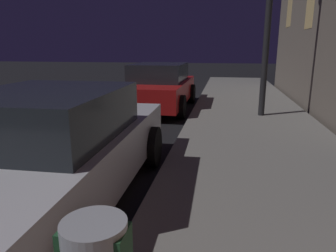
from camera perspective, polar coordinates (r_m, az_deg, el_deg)
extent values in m
cylinder|color=#999EA5|center=(0.94, -13.49, -18.41)|extent=(0.19, 0.19, 0.06)
cube|color=#B7B7BF|center=(4.06, -20.59, -5.84)|extent=(1.97, 4.63, 0.64)
cube|color=#1E2328|center=(3.88, -21.58, 2.07)|extent=(1.69, 2.12, 0.56)
cylinder|color=black|center=(5.76, -21.68, -2.65)|extent=(0.23, 0.66, 0.66)
cylinder|color=black|center=(5.08, -3.00, -3.83)|extent=(0.23, 0.66, 0.66)
cube|color=maroon|center=(9.88, -1.64, 6.44)|extent=(1.78, 4.23, 0.64)
cube|color=#1E2328|center=(9.88, -1.59, 9.82)|extent=(1.56, 2.22, 0.56)
cylinder|color=black|center=(11.38, -4.66, 6.20)|extent=(0.22, 0.66, 0.66)
cylinder|color=black|center=(11.05, 4.37, 5.97)|extent=(0.22, 0.66, 0.66)
cylinder|color=black|center=(8.92, -9.06, 3.86)|extent=(0.22, 0.66, 0.66)
cylinder|color=black|center=(8.49, 2.41, 3.52)|extent=(0.22, 0.66, 0.66)
cylinder|color=black|center=(8.54, 18.05, 18.99)|extent=(0.16, 0.16, 5.13)
cube|color=#F2D17F|center=(10.74, 24.86, 19.20)|extent=(0.06, 0.90, 1.20)
cube|color=#F2D17F|center=(13.97, 21.58, 19.10)|extent=(0.06, 0.90, 1.20)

